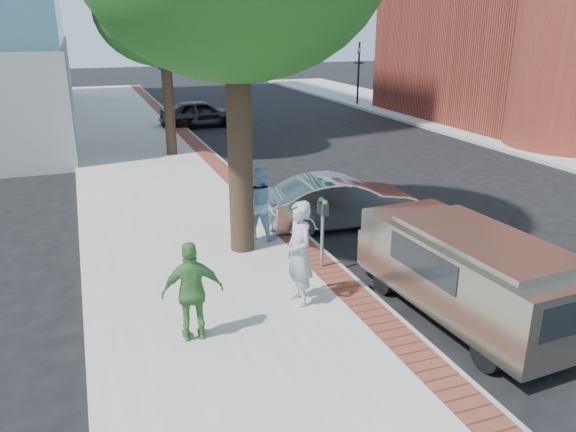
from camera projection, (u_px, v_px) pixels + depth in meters
name	position (u px, v px, depth m)	size (l,w,h in m)	color
ground	(299.00, 286.00, 11.01)	(120.00, 120.00, 0.00)	black
sidewalk	(161.00, 185.00, 17.58)	(5.00, 60.00, 0.15)	#9E9991
brick_strip	(229.00, 176.00, 18.28)	(0.60, 60.00, 0.01)	brown
curb	(240.00, 178.00, 18.42)	(0.10, 60.00, 0.15)	gray
sidewalk_far	(558.00, 147.00, 22.85)	(5.00, 60.00, 0.15)	#9E9991
signal_near	(165.00, 74.00, 30.06)	(0.70, 0.15, 3.80)	black
signal_far	(359.00, 69.00, 33.88)	(0.70, 0.15, 3.80)	black
tree_far	(162.00, 10.00, 19.75)	(4.80, 4.80, 7.14)	black
parking_meter	(323.00, 219.00, 11.16)	(0.12, 0.32, 1.47)	gray
person_gray	(299.00, 254.00, 9.74)	(0.69, 0.45, 1.89)	#9FA0A4
person_officer	(259.00, 203.00, 12.79)	(0.82, 0.64, 1.70)	#86B5CF
person_green	(193.00, 292.00, 8.66)	(0.96, 0.40, 1.63)	#44823B
sedan_silver	(340.00, 202.00, 14.04)	(1.37, 3.93, 1.29)	#A9ACB0
bg_car	(200.00, 113.00, 27.54)	(1.58, 3.92, 1.34)	black
van	(462.00, 268.00, 9.67)	(1.93, 4.49, 1.62)	gray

